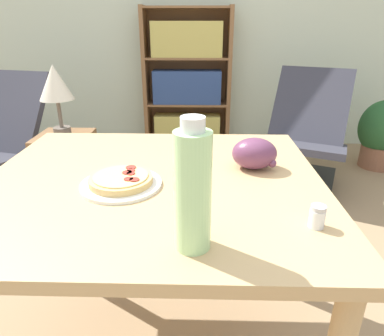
{
  "coord_description": "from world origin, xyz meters",
  "views": [
    {
      "loc": [
        0.13,
        -0.94,
        1.21
      ],
      "look_at": [
        0.11,
        -0.02,
        0.82
      ],
      "focal_mm": 32.0,
      "sensor_mm": 36.0,
      "label": 1
    }
  ],
  "objects_px": {
    "lounge_chair_far": "(303,151)",
    "side_table": "(69,172)",
    "grape_bunch": "(254,154)",
    "drink_bottle": "(193,190)",
    "salt_shaker": "(317,216)",
    "potted_plant_floor": "(382,133)",
    "table_lamp": "(55,86)",
    "bookshelf": "(187,85)",
    "pizza_on_plate": "(121,181)"
  },
  "relations": [
    {
      "from": "lounge_chair_far",
      "to": "side_table",
      "type": "xyz_separation_m",
      "value": [
        -1.7,
        -0.4,
        -0.02
      ]
    },
    {
      "from": "grape_bunch",
      "to": "drink_bottle",
      "type": "bearing_deg",
      "value": -113.72
    },
    {
      "from": "drink_bottle",
      "to": "lounge_chair_far",
      "type": "bearing_deg",
      "value": 66.7
    },
    {
      "from": "drink_bottle",
      "to": "side_table",
      "type": "distance_m",
      "value": 1.84
    },
    {
      "from": "drink_bottle",
      "to": "side_table",
      "type": "bearing_deg",
      "value": 120.74
    },
    {
      "from": "salt_shaker",
      "to": "potted_plant_floor",
      "type": "distance_m",
      "value": 2.6
    },
    {
      "from": "potted_plant_floor",
      "to": "side_table",
      "type": "bearing_deg",
      "value": -162.21
    },
    {
      "from": "salt_shaker",
      "to": "table_lamp",
      "type": "height_order",
      "value": "table_lamp"
    },
    {
      "from": "grape_bunch",
      "to": "lounge_chair_far",
      "type": "bearing_deg",
      "value": 66.83
    },
    {
      "from": "salt_shaker",
      "to": "side_table",
      "type": "bearing_deg",
      "value": 130.05
    },
    {
      "from": "drink_bottle",
      "to": "potted_plant_floor",
      "type": "distance_m",
      "value": 2.85
    },
    {
      "from": "salt_shaker",
      "to": "side_table",
      "type": "xyz_separation_m",
      "value": [
        -1.18,
        1.4,
        -0.52
      ]
    },
    {
      "from": "grape_bunch",
      "to": "table_lamp",
      "type": "height_order",
      "value": "table_lamp"
    },
    {
      "from": "lounge_chair_far",
      "to": "potted_plant_floor",
      "type": "relative_size",
      "value": 1.52
    },
    {
      "from": "grape_bunch",
      "to": "side_table",
      "type": "bearing_deg",
      "value": 135.89
    },
    {
      "from": "bookshelf",
      "to": "table_lamp",
      "type": "relative_size",
      "value": 3.03
    },
    {
      "from": "pizza_on_plate",
      "to": "grape_bunch",
      "type": "distance_m",
      "value": 0.44
    },
    {
      "from": "grape_bunch",
      "to": "pizza_on_plate",
      "type": "bearing_deg",
      "value": -160.33
    },
    {
      "from": "pizza_on_plate",
      "to": "bookshelf",
      "type": "bearing_deg",
      "value": 87.73
    },
    {
      "from": "pizza_on_plate",
      "to": "side_table",
      "type": "xyz_separation_m",
      "value": [
        -0.66,
        1.19,
        -0.51
      ]
    },
    {
      "from": "salt_shaker",
      "to": "lounge_chair_far",
      "type": "bearing_deg",
      "value": 73.96
    },
    {
      "from": "side_table",
      "to": "table_lamp",
      "type": "xyz_separation_m",
      "value": [
        0.0,
        0.0,
        0.58
      ]
    },
    {
      "from": "grape_bunch",
      "to": "bookshelf",
      "type": "height_order",
      "value": "bookshelf"
    },
    {
      "from": "salt_shaker",
      "to": "side_table",
      "type": "relative_size",
      "value": 0.11
    },
    {
      "from": "grape_bunch",
      "to": "drink_bottle",
      "type": "distance_m",
      "value": 0.49
    },
    {
      "from": "drink_bottle",
      "to": "lounge_chair_far",
      "type": "xyz_separation_m",
      "value": [
        0.81,
        1.89,
        -0.61
      ]
    },
    {
      "from": "grape_bunch",
      "to": "bookshelf",
      "type": "xyz_separation_m",
      "value": [
        -0.32,
        2.33,
        -0.17
      ]
    },
    {
      "from": "pizza_on_plate",
      "to": "salt_shaker",
      "type": "xyz_separation_m",
      "value": [
        0.52,
        -0.21,
        0.01
      ]
    },
    {
      "from": "drink_bottle",
      "to": "salt_shaker",
      "type": "xyz_separation_m",
      "value": [
        0.29,
        0.08,
        -0.11
      ]
    },
    {
      "from": "drink_bottle",
      "to": "bookshelf",
      "type": "relative_size",
      "value": 0.22
    },
    {
      "from": "pizza_on_plate",
      "to": "grape_bunch",
      "type": "height_order",
      "value": "grape_bunch"
    },
    {
      "from": "side_table",
      "to": "bookshelf",
      "type": "bearing_deg",
      "value": 59.43
    },
    {
      "from": "pizza_on_plate",
      "to": "table_lamp",
      "type": "relative_size",
      "value": 0.54
    },
    {
      "from": "pizza_on_plate",
      "to": "grape_bunch",
      "type": "bearing_deg",
      "value": 19.67
    },
    {
      "from": "drink_bottle",
      "to": "pizza_on_plate",
      "type": "bearing_deg",
      "value": 127.07
    },
    {
      "from": "lounge_chair_far",
      "to": "side_table",
      "type": "relative_size",
      "value": 1.74
    },
    {
      "from": "salt_shaker",
      "to": "lounge_chair_far",
      "type": "height_order",
      "value": "lounge_chair_far"
    },
    {
      "from": "lounge_chair_far",
      "to": "salt_shaker",
      "type": "bearing_deg",
      "value": -82.75
    },
    {
      "from": "pizza_on_plate",
      "to": "drink_bottle",
      "type": "relative_size",
      "value": 0.83
    },
    {
      "from": "drink_bottle",
      "to": "potted_plant_floor",
      "type": "relative_size",
      "value": 0.48
    },
    {
      "from": "table_lamp",
      "to": "side_table",
      "type": "bearing_deg",
      "value": 0.0
    },
    {
      "from": "side_table",
      "to": "table_lamp",
      "type": "relative_size",
      "value": 1.19
    },
    {
      "from": "grape_bunch",
      "to": "lounge_chair_far",
      "type": "distance_m",
      "value": 1.66
    },
    {
      "from": "bookshelf",
      "to": "potted_plant_floor",
      "type": "relative_size",
      "value": 2.24
    },
    {
      "from": "lounge_chair_far",
      "to": "table_lamp",
      "type": "height_order",
      "value": "table_lamp"
    },
    {
      "from": "drink_bottle",
      "to": "table_lamp",
      "type": "xyz_separation_m",
      "value": [
        -0.88,
        1.49,
        -0.05
      ]
    },
    {
      "from": "pizza_on_plate",
      "to": "potted_plant_floor",
      "type": "bearing_deg",
      "value": 47.53
    },
    {
      "from": "drink_bottle",
      "to": "bookshelf",
      "type": "height_order",
      "value": "bookshelf"
    },
    {
      "from": "lounge_chair_far",
      "to": "potted_plant_floor",
      "type": "distance_m",
      "value": 0.88
    },
    {
      "from": "grape_bunch",
      "to": "bookshelf",
      "type": "distance_m",
      "value": 2.36
    }
  ]
}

